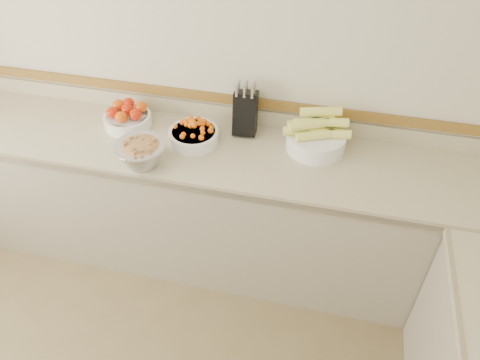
% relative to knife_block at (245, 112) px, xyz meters
% --- Properties ---
extents(back_wall, '(4.00, 0.00, 4.00)m').
position_rel_knife_block_xyz_m(back_wall, '(-0.25, 0.10, 0.27)').
color(back_wall, beige).
rests_on(back_wall, ground_plane).
extents(counter_back, '(4.00, 0.65, 1.08)m').
position_rel_knife_block_xyz_m(counter_back, '(-0.25, -0.22, -0.58)').
color(counter_back, tan).
rests_on(counter_back, ground_plane).
extents(knife_block, '(0.15, 0.18, 0.33)m').
position_rel_knife_block_xyz_m(knife_block, '(0.00, 0.00, 0.00)').
color(knife_block, black).
rests_on(knife_block, counter_back).
extents(tomato_bowl, '(0.29, 0.29, 0.14)m').
position_rel_knife_block_xyz_m(tomato_bowl, '(-0.70, -0.11, -0.07)').
color(tomato_bowl, white).
rests_on(tomato_bowl, counter_back).
extents(cherry_tomato_bowl, '(0.29, 0.29, 0.16)m').
position_rel_knife_block_xyz_m(cherry_tomato_bowl, '(-0.27, -0.17, -0.08)').
color(cherry_tomato_bowl, white).
rests_on(cherry_tomato_bowl, counter_back).
extents(corn_bowl, '(0.38, 0.34, 0.25)m').
position_rel_knife_block_xyz_m(corn_bowl, '(0.43, -0.07, -0.05)').
color(corn_bowl, white).
rests_on(corn_bowl, counter_back).
extents(rhubarb_bowl, '(0.28, 0.28, 0.16)m').
position_rel_knife_block_xyz_m(rhubarb_bowl, '(-0.48, -0.43, -0.05)').
color(rhubarb_bowl, '#B2B2BA').
rests_on(rhubarb_bowl, counter_back).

